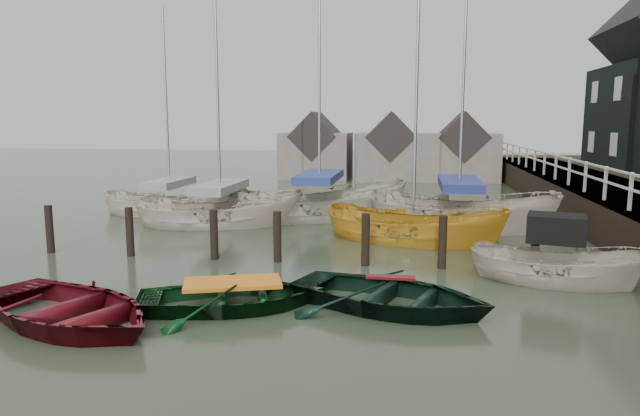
% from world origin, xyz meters
% --- Properties ---
extents(ground, '(120.00, 120.00, 0.00)m').
position_xyz_m(ground, '(0.00, 0.00, 0.00)').
color(ground, '#333D27').
rests_on(ground, ground).
extents(pier, '(3.04, 32.00, 2.70)m').
position_xyz_m(pier, '(9.48, 10.00, 0.71)').
color(pier, black).
rests_on(pier, ground).
extents(mooring_pilings, '(13.72, 0.22, 1.80)m').
position_xyz_m(mooring_pilings, '(-1.11, 3.00, 0.50)').
color(mooring_pilings, black).
rests_on(mooring_pilings, ground).
extents(far_sheds, '(14.00, 4.08, 4.39)m').
position_xyz_m(far_sheds, '(0.83, 26.00, 1.86)').
color(far_sheds, '#665B51').
rests_on(far_sheds, ground).
extents(rowboat_red, '(5.32, 4.72, 0.91)m').
position_xyz_m(rowboat_red, '(-3.97, -2.38, 0.00)').
color(rowboat_red, '#500B12').
rests_on(rowboat_red, ground).
extents(rowboat_green, '(4.47, 3.79, 0.79)m').
position_xyz_m(rowboat_green, '(-1.20, -0.94, 0.00)').
color(rowboat_green, black).
rests_on(rowboat_green, ground).
extents(rowboat_dkgreen, '(4.96, 4.24, 0.87)m').
position_xyz_m(rowboat_dkgreen, '(2.00, -0.47, 0.00)').
color(rowboat_dkgreen, black).
rests_on(rowboat_dkgreen, ground).
extents(motorboat, '(4.23, 2.40, 2.39)m').
position_xyz_m(motorboat, '(5.79, 2.04, 0.11)').
color(motorboat, '#BFB2A3').
rests_on(motorboat, ground).
extents(sailboat_a, '(6.47, 3.73, 11.29)m').
position_xyz_m(sailboat_a, '(-4.56, 8.07, 0.07)').
color(sailboat_a, beige).
rests_on(sailboat_a, ground).
extents(sailboat_b, '(7.68, 5.08, 12.51)m').
position_xyz_m(sailboat_b, '(-1.20, 10.12, 0.06)').
color(sailboat_b, '#BAB69F').
rests_on(sailboat_b, ground).
extents(sailboat_c, '(6.36, 3.89, 11.18)m').
position_xyz_m(sailboat_c, '(2.45, 6.37, 0.02)').
color(sailboat_c, gold).
rests_on(sailboat_c, ground).
extents(sailboat_d, '(7.43, 4.75, 11.46)m').
position_xyz_m(sailboat_d, '(4.07, 9.06, 0.06)').
color(sailboat_d, beige).
rests_on(sailboat_d, ground).
extents(sailboat_e, '(5.72, 2.52, 9.32)m').
position_xyz_m(sailboat_e, '(-7.41, 10.06, 0.06)').
color(sailboat_e, beige).
rests_on(sailboat_e, ground).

